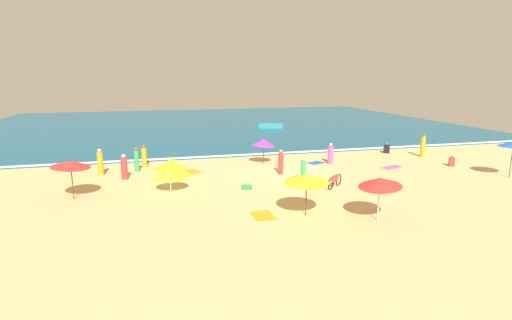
{
  "coord_description": "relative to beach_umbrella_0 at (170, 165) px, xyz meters",
  "views": [
    {
      "loc": [
        -8.59,
        -24.76,
        6.52
      ],
      "look_at": [
        -1.86,
        0.96,
        0.8
      ],
      "focal_mm": 28.03,
      "sensor_mm": 36.0,
      "label": 1
    }
  ],
  "objects": [
    {
      "name": "beach_umbrella_5",
      "position": [
        8.92,
        -6.5,
        0.13
      ],
      "size": [
        2.45,
        2.43,
        2.11
      ],
      "color": "silver",
      "rests_on": "ground_plane"
    },
    {
      "name": "beachgoer_8",
      "position": [
        20.03,
        1.93,
        -1.32
      ],
      "size": [
        0.5,
        0.5,
        0.81
      ],
      "color": "red",
      "rests_on": "ground_plane"
    },
    {
      "name": "beach_umbrella_1",
      "position": [
        -5.06,
        0.45,
        0.24
      ],
      "size": [
        2.54,
        2.52,
        2.17
      ],
      "color": "#4C3823",
      "rests_on": "ground_plane"
    },
    {
      "name": "beach_towel_1",
      "position": [
        1.66,
        4.97,
        -1.66
      ],
      "size": [
        1.38,
        1.66,
        0.01
      ],
      "color": "orange",
      "rests_on": "ground_plane"
    },
    {
      "name": "beachgoer_0",
      "position": [
        -1.96,
        5.92,
        -0.86
      ],
      "size": [
        0.45,
        0.45,
        1.7
      ],
      "color": "green",
      "rests_on": "ground_plane"
    },
    {
      "name": "beachgoer_1",
      "position": [
        -4.23,
        5.52,
        -0.84
      ],
      "size": [
        0.52,
        0.52,
        1.78
      ],
      "color": "orange",
      "rests_on": "ground_plane"
    },
    {
      "name": "ocean_water",
      "position": [
        7.78,
        30.99,
        -1.62
      ],
      "size": [
        60.0,
        44.0,
        0.1
      ],
      "primitive_type": "cube",
      "color": "#0F567A",
      "rests_on": "ground_plane"
    },
    {
      "name": "beach_towel_4",
      "position": [
        10.95,
        5.4,
        -1.66
      ],
      "size": [
        1.56,
        1.36,
        0.01
      ],
      "color": "blue",
      "rests_on": "ground_plane"
    },
    {
      "name": "beach_umbrella_2",
      "position": [
        5.98,
        -5.08,
        0.13
      ],
      "size": [
        2.58,
        2.6,
        2.06
      ],
      "color": "#4C3823",
      "rests_on": "ground_plane"
    },
    {
      "name": "beachgoer_2",
      "position": [
        7.98,
        0.45,
        -0.9
      ],
      "size": [
        0.4,
        0.4,
        1.59
      ],
      "color": "green",
      "rests_on": "ground_plane"
    },
    {
      "name": "ground_plane",
      "position": [
        7.78,
        2.99,
        -1.67
      ],
      "size": [
        60.0,
        60.0,
        0.0
      ],
      "primitive_type": "plane",
      "color": "#D8B775"
    },
    {
      "name": "beach_tent",
      "position": [
        0.23,
        3.54,
        -0.98
      ],
      "size": [
        2.35,
        2.2,
        1.37
      ],
      "color": "yellow",
      "rests_on": "ground_plane"
    },
    {
      "name": "wave_breaker_foam",
      "position": [
        7.78,
        9.29,
        -1.56
      ],
      "size": [
        57.0,
        0.7,
        0.01
      ],
      "primitive_type": "cube",
      "color": "white",
      "rests_on": "ocean_water"
    },
    {
      "name": "beach_towel_0",
      "position": [
        15.64,
        2.68,
        -1.66
      ],
      "size": [
        1.85,
        1.3,
        0.01
      ],
      "color": "#D84CA5",
      "rests_on": "ground_plane"
    },
    {
      "name": "beachgoer_9",
      "position": [
        18.28,
        7.54,
        -1.3
      ],
      "size": [
        0.65,
        0.65,
        0.88
      ],
      "color": "black",
      "rests_on": "ground_plane"
    },
    {
      "name": "small_boat_0",
      "position": [
        13.17,
        24.57,
        -1.29
      ],
      "size": [
        3.16,
        1.9,
        0.55
      ],
      "color": "teal",
      "rests_on": "ocean_water"
    },
    {
      "name": "beachgoer_5",
      "position": [
        -1.48,
        7.41,
        -0.93
      ],
      "size": [
        0.47,
        0.47,
        1.59
      ],
      "color": "orange",
      "rests_on": "ground_plane"
    },
    {
      "name": "parked_bicycle",
      "position": [
        9.4,
        -1.02,
        -1.29
      ],
      "size": [
        1.42,
        1.23,
        0.76
      ],
      "color": "black",
      "rests_on": "ground_plane"
    },
    {
      "name": "beach_towel_2",
      "position": [
        4.38,
        0.28,
        -1.66
      ],
      "size": [
        0.93,
        1.33,
        0.01
      ],
      "color": "green",
      "rests_on": "ground_plane"
    },
    {
      "name": "beach_towel_3",
      "position": [
        4.01,
        -4.61,
        -1.66
      ],
      "size": [
        1.03,
        1.44,
        0.01
      ],
      "color": "orange",
      "rests_on": "ground_plane"
    },
    {
      "name": "beachgoer_6",
      "position": [
        11.92,
        5.01,
        -0.96
      ],
      "size": [
        0.5,
        0.5,
        1.54
      ],
      "color": "#D84CA5",
      "rests_on": "ground_plane"
    },
    {
      "name": "beachgoer_3",
      "position": [
        7.32,
        2.84,
        -0.89
      ],
      "size": [
        0.44,
        0.44,
        1.65
      ],
      "color": "red",
      "rests_on": "ground_plane"
    },
    {
      "name": "beachgoer_7",
      "position": [
        -2.66,
        4.08,
        -0.92
      ],
      "size": [
        0.49,
        0.49,
        1.62
      ],
      "color": "red",
      "rests_on": "ground_plane"
    },
    {
      "name": "beach_umbrella_0",
      "position": [
        0.0,
        0.0,
        0.0
      ],
      "size": [
        1.94,
        1.96,
        1.92
      ],
      "color": "silver",
      "rests_on": "ground_plane"
    },
    {
      "name": "beach_umbrella_3",
      "position": [
        7.05,
        6.13,
        -0.06
      ],
      "size": [
        1.86,
        1.83,
        1.92
      ],
      "color": "#4C3823",
      "rests_on": "ground_plane"
    },
    {
      "name": "beachgoer_4",
      "position": [
        20.12,
        5.34,
        -0.78
      ],
      "size": [
        0.46,
        0.46,
        1.88
      ],
      "color": "orange",
      "rests_on": "ground_plane"
    }
  ]
}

